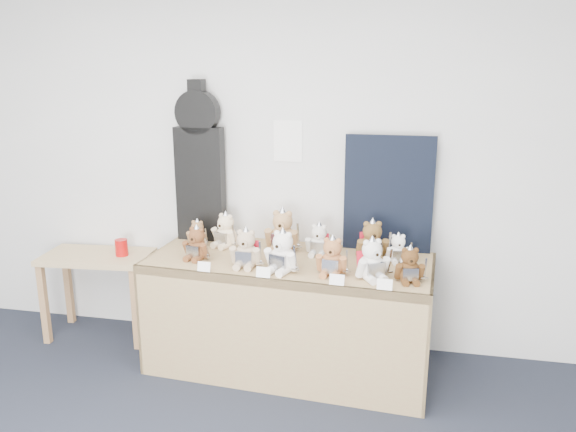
% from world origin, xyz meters
% --- Properties ---
extents(room_shell, '(6.00, 6.00, 6.00)m').
position_xyz_m(room_shell, '(0.38, 2.49, 1.56)').
color(room_shell, silver).
rests_on(room_shell, floor).
extents(display_table, '(1.98, 0.93, 0.81)m').
position_xyz_m(display_table, '(0.47, 1.99, 0.63)').
color(display_table, '#99744E').
rests_on(display_table, floor).
extents(side_table, '(0.84, 0.51, 0.68)m').
position_xyz_m(side_table, '(-1.08, 2.23, 0.55)').
color(side_table, tan).
rests_on(side_table, floor).
extents(guitar_case, '(0.36, 0.12, 1.19)m').
position_xyz_m(guitar_case, '(-0.27, 2.39, 1.39)').
color(guitar_case, black).
rests_on(guitar_case, display_table).
extents(navy_board, '(0.62, 0.03, 0.82)m').
position_xyz_m(navy_board, '(1.11, 2.39, 1.22)').
color(navy_board, black).
rests_on(navy_board, display_table).
extents(red_cup, '(0.10, 0.10, 0.13)m').
position_xyz_m(red_cup, '(-0.87, 2.24, 0.74)').
color(red_cup, '#B30C0B').
rests_on(red_cup, side_table).
extents(teddy_front_far_left, '(0.21, 0.19, 0.26)m').
position_xyz_m(teddy_front_far_left, '(-0.14, 1.94, 0.91)').
color(teddy_front_far_left, brown).
rests_on(teddy_front_far_left, display_table).
extents(teddy_front_left, '(0.23, 0.19, 0.29)m').
position_xyz_m(teddy_front_left, '(0.23, 1.86, 0.92)').
color(teddy_front_left, tan).
rests_on(teddy_front_left, display_table).
extents(teddy_front_centre, '(0.25, 0.24, 0.31)m').
position_xyz_m(teddy_front_centre, '(0.48, 1.82, 0.93)').
color(teddy_front_centre, white).
rests_on(teddy_front_centre, display_table).
extents(teddy_front_right, '(0.22, 0.19, 0.28)m').
position_xyz_m(teddy_front_right, '(0.80, 1.83, 0.91)').
color(teddy_front_right, '#A1653D').
rests_on(teddy_front_right, display_table).
extents(teddy_front_far_right, '(0.24, 0.24, 0.29)m').
position_xyz_m(teddy_front_far_right, '(1.05, 1.81, 0.92)').
color(teddy_front_far_right, white).
rests_on(teddy_front_far_right, display_table).
extents(teddy_front_end, '(0.21, 0.18, 0.25)m').
position_xyz_m(teddy_front_end, '(1.28, 1.81, 0.90)').
color(teddy_front_end, '#50331B').
rests_on(teddy_front_end, display_table).
extents(teddy_back_left, '(0.22, 0.22, 0.28)m').
position_xyz_m(teddy_back_left, '(-0.04, 2.25, 0.92)').
color(teddy_back_left, beige).
rests_on(teddy_back_left, display_table).
extents(teddy_back_centre_left, '(0.27, 0.22, 0.34)m').
position_xyz_m(teddy_back_centre_left, '(0.39, 2.24, 0.94)').
color(teddy_back_centre_left, tan).
rests_on(teddy_back_centre_left, display_table).
extents(teddy_back_centre_right, '(0.21, 0.17, 0.25)m').
position_xyz_m(teddy_back_centre_right, '(0.66, 2.20, 0.90)').
color(teddy_back_centre_right, silver).
rests_on(teddy_back_centre_right, display_table).
extents(teddy_back_right, '(0.26, 0.23, 0.31)m').
position_xyz_m(teddy_back_right, '(1.03, 2.18, 0.93)').
color(teddy_back_right, brown).
rests_on(teddy_back_right, display_table).
extents(teddy_back_end, '(0.18, 0.16, 0.22)m').
position_xyz_m(teddy_back_end, '(1.20, 2.16, 0.89)').
color(teddy_back_end, white).
rests_on(teddy_back_end, display_table).
extents(teddy_back_far_left, '(0.17, 0.14, 0.21)m').
position_xyz_m(teddy_back_far_left, '(-0.25, 2.24, 0.89)').
color(teddy_back_far_left, '#996E47').
rests_on(teddy_back_far_left, display_table).
extents(entry_card_a, '(0.09, 0.02, 0.06)m').
position_xyz_m(entry_card_a, '(-0.01, 1.71, 0.84)').
color(entry_card_a, white).
rests_on(entry_card_a, display_table).
extents(entry_card_b, '(0.09, 0.03, 0.07)m').
position_xyz_m(entry_card_b, '(0.39, 1.69, 0.84)').
color(entry_card_b, white).
rests_on(entry_card_b, display_table).
extents(entry_card_c, '(0.09, 0.03, 0.06)m').
position_xyz_m(entry_card_c, '(0.85, 1.65, 0.84)').
color(entry_card_c, white).
rests_on(entry_card_c, display_table).
extents(entry_card_d, '(0.09, 0.03, 0.06)m').
position_xyz_m(entry_card_d, '(1.14, 1.64, 0.84)').
color(entry_card_d, white).
rests_on(entry_card_d, display_table).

